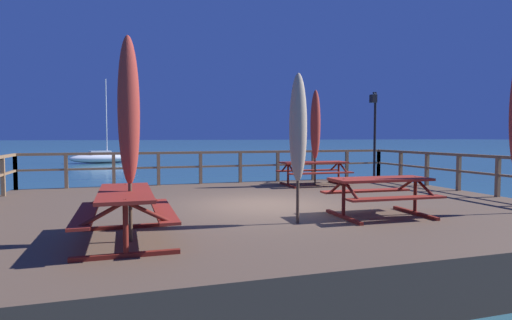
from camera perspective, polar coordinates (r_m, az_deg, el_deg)
The scene contains 12 objects.
ground_plane at distance 10.01m, azimuth 1.28°, elevation -10.86°, with size 600.00×600.00×0.00m, color #2D5B6B.
wooden_deck at distance 9.92m, azimuth 1.28°, elevation -8.48°, with size 12.71×9.74×0.85m, color brown.
railing_waterside_far at distance 14.29m, azimuth -4.82°, elevation -0.24°, with size 12.51×0.10×1.09m.
railing_side_right at distance 13.13m, azimuth 27.86°, elevation -0.93°, with size 0.10×9.54×1.09m.
picnic_table_front_left at distance 6.65m, azimuth -17.34°, elevation -5.74°, with size 1.40×2.19×0.78m.
picnic_table_back_right at distance 13.76m, azimuth 7.86°, elevation -1.07°, with size 2.18×1.45×0.78m.
picnic_table_mid_right at distance 8.67m, azimuth 16.55°, elevation -3.71°, with size 2.01×1.47×0.78m.
patio_umbrella_tall_mid_left at distance 6.53m, azimuth -16.90°, elevation 6.32°, with size 0.32×0.32×3.07m.
patio_umbrella_short_back at distance 13.67m, azimuth 8.08°, elevation 4.73°, with size 0.32×0.32×3.08m.
patio_umbrella_tall_front at distance 7.62m, azimuth 5.74°, elevation 4.31°, with size 0.32×0.32×2.72m.
lamp_post_hooked at distance 15.81m, azimuth 15.77°, elevation 5.00°, with size 0.50×0.56×3.20m.
sailboat_distant at distance 41.11m, azimuth -20.01°, elevation 0.33°, with size 6.23×3.13×7.72m.
Camera 1 is at (-3.13, -9.19, 2.43)m, focal length 29.44 mm.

